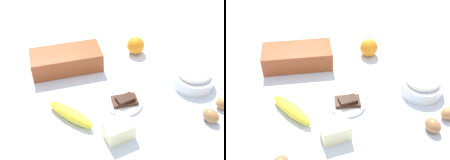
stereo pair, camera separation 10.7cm
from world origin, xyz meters
The scene contains 9 objects.
ground_plane centered at (0.00, 0.00, -0.01)m, with size 2.40×2.40×0.02m, color silver.
loaf_pan centered at (-0.10, 0.20, 0.04)m, with size 0.30×0.19×0.08m.
flour_bowl centered at (0.28, -0.12, 0.04)m, with size 0.16×0.16×0.08m.
banana centered at (-0.20, -0.07, 0.02)m, with size 0.19×0.04×0.04m, color yellow.
orange_fruit centered at (0.20, 0.16, 0.04)m, with size 0.08×0.08×0.08m, color orange.
butter_block centered at (-0.09, -0.21, 0.03)m, with size 0.09×0.06×0.06m, color #F4EDB2.
egg_near_butter centered at (0.30, -0.27, 0.02)m, with size 0.04×0.04×0.06m, color #B57A4A.
egg_beside_bowl centered at (0.21, -0.30, 0.02)m, with size 0.04×0.04×0.06m, color #A56F43.
chocolate_plate centered at (0.00, -0.09, 0.01)m, with size 0.13×0.13×0.03m.
Camera 1 is at (-0.38, -0.72, 0.74)m, focal length 46.26 mm.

